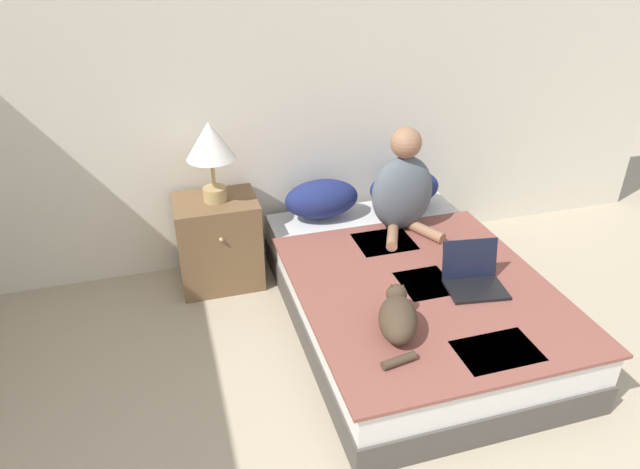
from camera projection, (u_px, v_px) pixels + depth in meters
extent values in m
cube|color=silver|center=(277.00, 81.00, 3.68)|extent=(6.06, 0.05, 2.55)
cube|color=#4C4742|center=(407.00, 309.00, 3.51)|extent=(1.37, 1.99, 0.18)
cube|color=silver|center=(409.00, 285.00, 3.42)|extent=(1.35, 1.96, 0.18)
cube|color=brown|center=(425.00, 290.00, 3.21)|extent=(1.41, 1.59, 0.02)
cube|color=silver|center=(426.00, 284.00, 3.25)|extent=(0.29, 0.31, 0.01)
cube|color=silver|center=(497.00, 351.00, 2.74)|extent=(0.40, 0.26, 0.01)
cube|color=silver|center=(384.00, 242.00, 3.66)|extent=(0.36, 0.31, 0.01)
ellipsoid|color=navy|center=(322.00, 199.00, 3.91)|extent=(0.52, 0.30, 0.26)
ellipsoid|color=navy|center=(404.00, 188.00, 4.06)|extent=(0.52, 0.30, 0.26)
ellipsoid|color=slate|center=(402.00, 193.00, 3.70)|extent=(0.41, 0.23, 0.51)
sphere|color=#9E7051|center=(406.00, 143.00, 3.53)|extent=(0.20, 0.20, 0.20)
cylinder|color=#9E7051|center=(393.00, 236.00, 3.66)|extent=(0.19, 0.29, 0.07)
cylinder|color=#9E7051|center=(425.00, 231.00, 3.71)|extent=(0.19, 0.29, 0.07)
ellipsoid|color=#473828|center=(398.00, 319.00, 2.80)|extent=(0.29, 0.37, 0.19)
sphere|color=#473828|center=(396.00, 294.00, 2.94)|extent=(0.11, 0.11, 0.11)
cone|color=#473828|center=(391.00, 288.00, 2.92)|extent=(0.05, 0.05, 0.05)
cone|color=#473828|center=(403.00, 288.00, 2.92)|extent=(0.05, 0.05, 0.05)
cylinder|color=#473828|center=(399.00, 361.00, 2.65)|extent=(0.18, 0.07, 0.04)
cube|color=black|center=(476.00, 290.00, 3.17)|extent=(0.35, 0.27, 0.02)
cube|color=black|center=(470.00, 258.00, 3.23)|extent=(0.32, 0.10, 0.22)
cube|color=brown|center=(219.00, 242.00, 3.80)|extent=(0.54, 0.41, 0.62)
sphere|color=tan|center=(221.00, 240.00, 3.55)|extent=(0.03, 0.03, 0.03)
cylinder|color=tan|center=(215.00, 194.00, 3.63)|extent=(0.15, 0.15, 0.09)
cylinder|color=tan|center=(213.00, 173.00, 3.56)|extent=(0.02, 0.02, 0.20)
cone|color=white|center=(210.00, 140.00, 3.45)|extent=(0.31, 0.31, 0.23)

